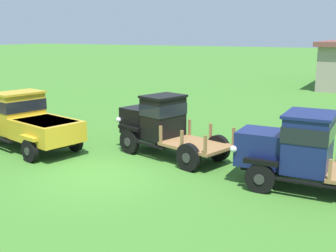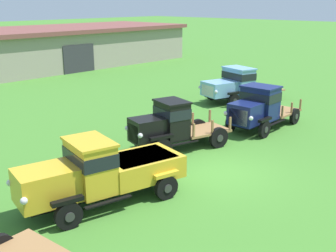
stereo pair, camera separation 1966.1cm
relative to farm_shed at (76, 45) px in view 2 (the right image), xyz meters
The scene contains 6 objects.
ground_plane 30.48m from the farm_shed, 115.79° to the right, with size 240.00×240.00×0.00m, color #3D7528.
farm_shed is the anchor object (origin of this frame).
vintage_truck_second_in_line 31.61m from the farm_shed, 124.21° to the right, with size 5.50×2.93×2.11m.
vintage_truck_midrow_center 27.60m from the farm_shed, 117.62° to the right, with size 4.72×2.71×2.15m.
vintage_truck_far_side 26.71m from the farm_shed, 106.66° to the right, with size 4.82×2.08×2.17m.
vintage_truck_back_of_row 21.61m from the farm_shed, 98.89° to the right, with size 5.79×3.48×2.13m.
Camera 2 is at (-11.89, -8.38, 6.07)m, focal length 45.00 mm.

